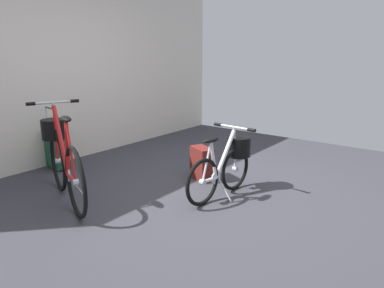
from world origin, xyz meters
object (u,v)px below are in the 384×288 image
folding_bike_foreground (227,162)px  backpack_on_floor (202,164)px  rolling_suitcase (57,148)px  display_bike_left (62,157)px

folding_bike_foreground → backpack_on_floor: bearing=66.8°
rolling_suitcase → display_bike_left: bearing=-118.3°
rolling_suitcase → backpack_on_floor: bearing=-64.9°
folding_bike_foreground → rolling_suitcase: rolling_suitcase is taller
folding_bike_foreground → backpack_on_floor: size_ratio=2.64×
folding_bike_foreground → rolling_suitcase: bearing=105.6°
folding_bike_foreground → backpack_on_floor: folding_bike_foreground is taller
folding_bike_foreground → rolling_suitcase: (-0.63, 2.27, -0.09)m
folding_bike_foreground → display_bike_left: bearing=131.7°
folding_bike_foreground → display_bike_left: size_ratio=0.76×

